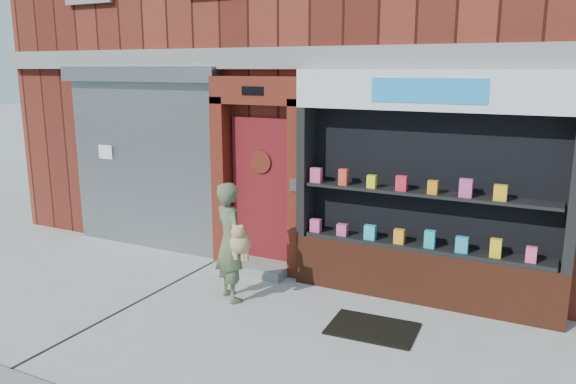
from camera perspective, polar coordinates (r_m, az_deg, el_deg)
The scene contains 7 objects.
ground at distance 6.90m, azimuth -5.24°, elevation -13.48°, with size 80.00×80.00×0.00m, color #9E9E99.
building at distance 11.75m, azimuth 10.82°, elevation 17.09°, with size 12.00×8.16×8.00m.
shutter_bay at distance 9.65m, azimuth -14.51°, elevation 4.38°, with size 3.10×0.30×3.04m.
red_door_bay at distance 8.33m, azimuth -3.00°, elevation 1.70°, with size 1.52×0.58×2.90m.
pharmacy_bay at distance 7.40m, azimuth 13.81°, elevation -0.70°, with size 3.50×0.41×3.00m.
woman at distance 7.38m, azimuth -5.81°, elevation -5.06°, with size 0.70×0.64×1.59m.
doormat at distance 6.88m, azimuth 8.59°, elevation -13.54°, with size 1.01×0.71×0.03m, color black.
Camera 1 is at (3.35, -5.22, 3.02)m, focal length 35.00 mm.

